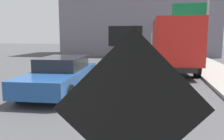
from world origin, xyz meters
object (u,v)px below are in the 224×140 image
at_px(arrow_board_trailer, 125,73).
at_px(traffic_cone_far_lane, 125,85).
at_px(box_truck, 172,44).
at_px(pickup_car, 61,74).
at_px(roadwork_sign, 133,113).
at_px(highway_guide_sign, 197,21).
at_px(traffic_cone_near_sign, 134,140).
at_px(traffic_cone_mid_lane, 131,104).

distance_m(arrow_board_trailer, traffic_cone_far_lane, 2.16).
height_order(box_truck, pickup_car, box_truck).
height_order(roadwork_sign, highway_guide_sign, highway_guide_sign).
bearing_deg(roadwork_sign, highway_guide_sign, 78.91).
bearing_deg(highway_guide_sign, traffic_cone_far_lane, -111.52).
relative_size(pickup_car, traffic_cone_near_sign, 7.98).
relative_size(roadwork_sign, pickup_car, 0.45).
distance_m(roadwork_sign, pickup_car, 7.35).
relative_size(highway_guide_sign, traffic_cone_far_lane, 6.64).
xyz_separation_m(roadwork_sign, traffic_cone_near_sign, (-0.13, 1.81, -1.15)).
relative_size(roadwork_sign, traffic_cone_near_sign, 3.58).
relative_size(roadwork_sign, arrow_board_trailer, 0.86).
bearing_deg(box_truck, highway_guide_sign, 64.71).
bearing_deg(pickup_car, traffic_cone_mid_lane, -38.28).
distance_m(box_truck, traffic_cone_far_lane, 6.85).
bearing_deg(highway_guide_sign, traffic_cone_mid_lane, -105.92).
bearing_deg(traffic_cone_mid_lane, highway_guide_sign, 74.08).
bearing_deg(highway_guide_sign, roadwork_sign, -101.09).
bearing_deg(box_truck, pickup_car, -127.19).
relative_size(arrow_board_trailer, traffic_cone_far_lane, 3.58).
distance_m(box_truck, highway_guide_sign, 5.24).
bearing_deg(traffic_cone_mid_lane, pickup_car, 141.72).
bearing_deg(traffic_cone_near_sign, highway_guide_sign, 77.17).
xyz_separation_m(traffic_cone_near_sign, traffic_cone_far_lane, (-0.77, 4.54, 0.05)).
bearing_deg(traffic_cone_mid_lane, roadwork_sign, -84.10).
bearing_deg(box_truck, roadwork_sign, -95.61).
bearing_deg(roadwork_sign, pickup_car, 118.82).
relative_size(pickup_car, traffic_cone_mid_lane, 7.49).
height_order(highway_guide_sign, traffic_cone_near_sign, highway_guide_sign).
xyz_separation_m(box_truck, highway_guide_sign, (2.12, 4.49, 1.67)).
relative_size(box_truck, traffic_cone_near_sign, 11.87).
xyz_separation_m(highway_guide_sign, traffic_cone_near_sign, (-3.50, -15.38, -3.10)).
height_order(pickup_car, traffic_cone_near_sign, pickup_car).
height_order(roadwork_sign, traffic_cone_mid_lane, roadwork_sign).
bearing_deg(traffic_cone_near_sign, traffic_cone_mid_lane, 97.32).
bearing_deg(traffic_cone_mid_lane, traffic_cone_near_sign, -82.68).
relative_size(box_truck, traffic_cone_far_lane, 10.28).
height_order(roadwork_sign, traffic_cone_far_lane, roadwork_sign).
distance_m(traffic_cone_near_sign, traffic_cone_mid_lane, 2.16).
bearing_deg(roadwork_sign, traffic_cone_mid_lane, 95.90).
height_order(box_truck, traffic_cone_mid_lane, box_truck).
distance_m(traffic_cone_near_sign, traffic_cone_far_lane, 4.60).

